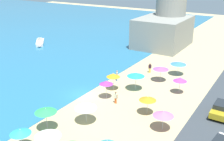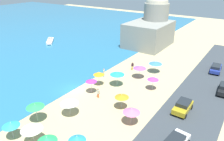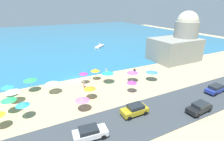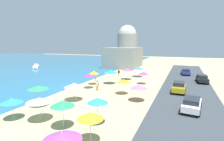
{
  "view_description": "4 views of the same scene",
  "coord_description": "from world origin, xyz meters",
  "px_view_note": "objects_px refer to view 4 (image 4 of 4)",
  "views": [
    {
      "loc": [
        -26.89,
        -21.17,
        16.11
      ],
      "look_at": [
        7.09,
        -0.2,
        1.38
      ],
      "focal_mm": 45.0,
      "sensor_mm": 36.0,
      "label": 1
    },
    {
      "loc": [
        -22.48,
        -23.09,
        17.49
      ],
      "look_at": [
        8.54,
        -1.88,
        0.82
      ],
      "focal_mm": 35.0,
      "sensor_mm": 36.0,
      "label": 2
    },
    {
      "loc": [
        -8.74,
        -34.41,
        15.01
      ],
      "look_at": [
        8.31,
        -1.24,
        0.87
      ],
      "focal_mm": 28.0,
      "sensor_mm": 36.0,
      "label": 3
    },
    {
      "loc": [
        -23.54,
        -17.33,
        7.28
      ],
      "look_at": [
        9.05,
        -3.81,
        1.9
      ],
      "focal_mm": 28.0,
      "sensor_mm": 36.0,
      "label": 4
    }
  ],
  "objects_px": {
    "beach_umbrella_10": "(63,103)",
    "harbor_fortress": "(125,51)",
    "beach_umbrella_5": "(12,101)",
    "parked_car_1": "(202,79)",
    "beach_umbrella_2": "(144,73)",
    "parked_car_0": "(179,87)",
    "beach_umbrella_7": "(38,87)",
    "beach_umbrella_14": "(139,87)",
    "beach_umbrella_4": "(62,136)",
    "beach_umbrella_6": "(124,81)",
    "beach_umbrella_9": "(39,100)",
    "beach_umbrella_0": "(94,73)",
    "bather_0": "(97,85)",
    "beach_umbrella_15": "(111,72)",
    "beach_umbrella_1": "(139,68)",
    "beach_umbrella_11": "(90,116)",
    "parked_car_3": "(186,71)",
    "beach_umbrella_13": "(74,85)",
    "beach_umbrella_3": "(89,75)",
    "beach_umbrella_12": "(98,100)",
    "bather_2": "(119,73)",
    "bather_1": "(96,76)",
    "skiff_nearshore": "(36,67)",
    "beach_umbrella_8": "(128,70)",
    "parked_car_4": "(192,104)"
  },
  "relations": [
    {
      "from": "beach_umbrella_7",
      "to": "beach_umbrella_14",
      "type": "xyz_separation_m",
      "value": [
        6.43,
        -10.27,
        -0.4
      ]
    },
    {
      "from": "beach_umbrella_9",
      "to": "parked_car_1",
      "type": "bearing_deg",
      "value": -32.8
    },
    {
      "from": "beach_umbrella_6",
      "to": "parked_car_3",
      "type": "relative_size",
      "value": 0.49
    },
    {
      "from": "beach_umbrella_6",
      "to": "parked_car_1",
      "type": "xyz_separation_m",
      "value": [
        12.87,
        -11.26,
        -1.17
      ]
    },
    {
      "from": "beach_umbrella_7",
      "to": "bather_1",
      "type": "height_order",
      "value": "beach_umbrella_7"
    },
    {
      "from": "beach_umbrella_7",
      "to": "beach_umbrella_9",
      "type": "distance_m",
      "value": 4.14
    },
    {
      "from": "beach_umbrella_11",
      "to": "bather_0",
      "type": "xyz_separation_m",
      "value": [
        13.48,
        6.41,
        -1.29
      ]
    },
    {
      "from": "beach_umbrella_3",
      "to": "beach_umbrella_6",
      "type": "bearing_deg",
      "value": -99.26
    },
    {
      "from": "beach_umbrella_7",
      "to": "harbor_fortress",
      "type": "relative_size",
      "value": 0.19
    },
    {
      "from": "beach_umbrella_7",
      "to": "parked_car_3",
      "type": "xyz_separation_m",
      "value": [
        29.67,
        -15.85,
        -1.51
      ]
    },
    {
      "from": "parked_car_0",
      "to": "beach_umbrella_7",
      "type": "bearing_deg",
      "value": 130.55
    },
    {
      "from": "beach_umbrella_1",
      "to": "beach_umbrella_10",
      "type": "height_order",
      "value": "beach_umbrella_10"
    },
    {
      "from": "beach_umbrella_5",
      "to": "parked_car_1",
      "type": "height_order",
      "value": "beach_umbrella_5"
    },
    {
      "from": "beach_umbrella_2",
      "to": "parked_car_1",
      "type": "xyz_separation_m",
      "value": [
        5.35,
        -10.0,
        -1.21
      ]
    },
    {
      "from": "beach_umbrella_6",
      "to": "beach_umbrella_11",
      "type": "height_order",
      "value": "beach_umbrella_11"
    },
    {
      "from": "beach_umbrella_4",
      "to": "beach_umbrella_15",
      "type": "xyz_separation_m",
      "value": [
        21.17,
        5.81,
        0.42
      ]
    },
    {
      "from": "beach_umbrella_9",
      "to": "beach_umbrella_1",
      "type": "bearing_deg",
      "value": -7.07
    },
    {
      "from": "beach_umbrella_3",
      "to": "beach_umbrella_12",
      "type": "distance_m",
      "value": 13.32
    },
    {
      "from": "beach_umbrella_6",
      "to": "beach_umbrella_7",
      "type": "xyz_separation_m",
      "value": [
        -8.66,
        7.45,
        0.32
      ]
    },
    {
      "from": "beach_umbrella_1",
      "to": "beach_umbrella_11",
      "type": "xyz_separation_m",
      "value": [
        -27.25,
        -3.17,
        0.22
      ]
    },
    {
      "from": "beach_umbrella_3",
      "to": "beach_umbrella_12",
      "type": "height_order",
      "value": "beach_umbrella_12"
    },
    {
      "from": "beach_umbrella_13",
      "to": "parked_car_3",
      "type": "relative_size",
      "value": 0.52
    },
    {
      "from": "beach_umbrella_2",
      "to": "beach_umbrella_3",
      "type": "xyz_separation_m",
      "value": [
        -6.5,
        7.56,
        0.19
      ]
    },
    {
      "from": "beach_umbrella_7",
      "to": "beach_umbrella_9",
      "type": "relative_size",
      "value": 1.08
    },
    {
      "from": "bather_1",
      "to": "beach_umbrella_13",
      "type": "bearing_deg",
      "value": -164.78
    },
    {
      "from": "beach_umbrella_0",
      "to": "beach_umbrella_10",
      "type": "relative_size",
      "value": 0.97
    },
    {
      "from": "beach_umbrella_1",
      "to": "beach_umbrella_5",
      "type": "distance_m",
      "value": 27.12
    },
    {
      "from": "beach_umbrella_11",
      "to": "harbor_fortress",
      "type": "distance_m",
      "value": 45.65
    },
    {
      "from": "beach_umbrella_15",
      "to": "bather_0",
      "type": "relative_size",
      "value": 1.63
    },
    {
      "from": "beach_umbrella_9",
      "to": "beach_umbrella_0",
      "type": "bearing_deg",
      "value": 9.24
    },
    {
      "from": "beach_umbrella_7",
      "to": "harbor_fortress",
      "type": "height_order",
      "value": "harbor_fortress"
    },
    {
      "from": "beach_umbrella_4",
      "to": "beach_umbrella_6",
      "type": "bearing_deg",
      "value": 5.46
    },
    {
      "from": "beach_umbrella_2",
      "to": "beach_umbrella_6",
      "type": "distance_m",
      "value": 7.63
    },
    {
      "from": "beach_umbrella_14",
      "to": "bather_2",
      "type": "xyz_separation_m",
      "value": [
        14.95,
        8.27,
        -1.01
      ]
    },
    {
      "from": "beach_umbrella_6",
      "to": "bather_0",
      "type": "bearing_deg",
      "value": 85.02
    },
    {
      "from": "bather_1",
      "to": "beach_umbrella_10",
      "type": "bearing_deg",
      "value": -160.28
    },
    {
      "from": "beach_umbrella_11",
      "to": "beach_umbrella_3",
      "type": "bearing_deg",
      "value": 30.18
    },
    {
      "from": "beach_umbrella_0",
      "to": "beach_umbrella_13",
      "type": "bearing_deg",
      "value": -167.3
    },
    {
      "from": "beach_umbrella_10",
      "to": "harbor_fortress",
      "type": "relative_size",
      "value": 0.19
    },
    {
      "from": "beach_umbrella_2",
      "to": "parked_car_0",
      "type": "xyz_separation_m",
      "value": [
        -3.48,
        -6.14,
        -1.17
      ]
    },
    {
      "from": "beach_umbrella_13",
      "to": "beach_umbrella_14",
      "type": "relative_size",
      "value": 1.09
    },
    {
      "from": "beach_umbrella_5",
      "to": "beach_umbrella_9",
      "type": "xyz_separation_m",
      "value": [
        0.81,
        -2.66,
        0.16
      ]
    },
    {
      "from": "bather_2",
      "to": "skiff_nearshore",
      "type": "bearing_deg",
      "value": 82.67
    },
    {
      "from": "beach_umbrella_13",
      "to": "bather_1",
      "type": "relative_size",
      "value": 1.48
    },
    {
      "from": "beach_umbrella_10",
      "to": "harbor_fortress",
      "type": "xyz_separation_m",
      "value": [
        42.78,
        8.51,
        2.59
      ]
    },
    {
      "from": "beach_umbrella_8",
      "to": "bather_2",
      "type": "distance_m",
      "value": 3.93
    },
    {
      "from": "bather_0",
      "to": "harbor_fortress",
      "type": "relative_size",
      "value": 0.12
    },
    {
      "from": "parked_car_4",
      "to": "beach_umbrella_12",
      "type": "bearing_deg",
      "value": 130.3
    },
    {
      "from": "beach_umbrella_5",
      "to": "bather_1",
      "type": "relative_size",
      "value": 1.32
    },
    {
      "from": "beach_umbrella_10",
      "to": "parked_car_3",
      "type": "xyz_separation_m",
      "value": [
        32.88,
        -9.87,
        -1.46
      ]
    }
  ]
}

